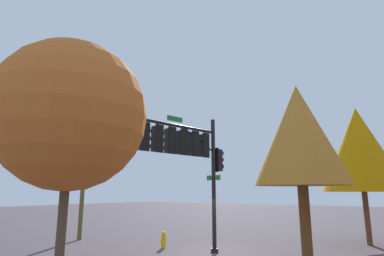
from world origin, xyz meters
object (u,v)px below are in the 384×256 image
(tree_mid, at_px, (299,135))
(utility_pole, at_px, (84,168))
(tree_far, at_px, (71,116))
(signal_pole_assembly, at_px, (187,151))
(tree_near, at_px, (360,149))
(fire_hydrant, at_px, (163,240))

(tree_mid, bearing_deg, utility_pole, -91.59)
(tree_far, bearing_deg, signal_pole_assembly, -172.54)
(utility_pole, relative_size, tree_mid, 1.20)
(utility_pole, bearing_deg, tree_mid, 88.41)
(signal_pole_assembly, height_order, tree_near, tree_near)
(signal_pole_assembly, xyz_separation_m, fire_hydrant, (-1.24, -2.40, -4.31))
(signal_pole_assembly, relative_size, fire_hydrant, 7.84)
(utility_pole, distance_m, tree_far, 11.88)
(signal_pole_assembly, bearing_deg, tree_far, 7.46)
(tree_mid, distance_m, tree_far, 8.14)
(fire_hydrant, bearing_deg, tree_mid, 81.78)
(fire_hydrant, distance_m, tree_far, 9.77)
(signal_pole_assembly, bearing_deg, fire_hydrant, -117.31)
(tree_near, height_order, tree_far, tree_near)
(signal_pole_assembly, distance_m, tree_mid, 5.18)
(tree_near, bearing_deg, tree_far, -19.25)
(fire_hydrant, xyz_separation_m, tree_near, (-7.20, 8.60, 4.87))
(signal_pole_assembly, height_order, tree_far, tree_far)
(tree_mid, bearing_deg, tree_far, -31.73)
(utility_pole, relative_size, tree_far, 1.18)
(utility_pole, xyz_separation_m, tree_far, (7.30, 9.35, 0.61))
(tree_near, relative_size, tree_mid, 1.11)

